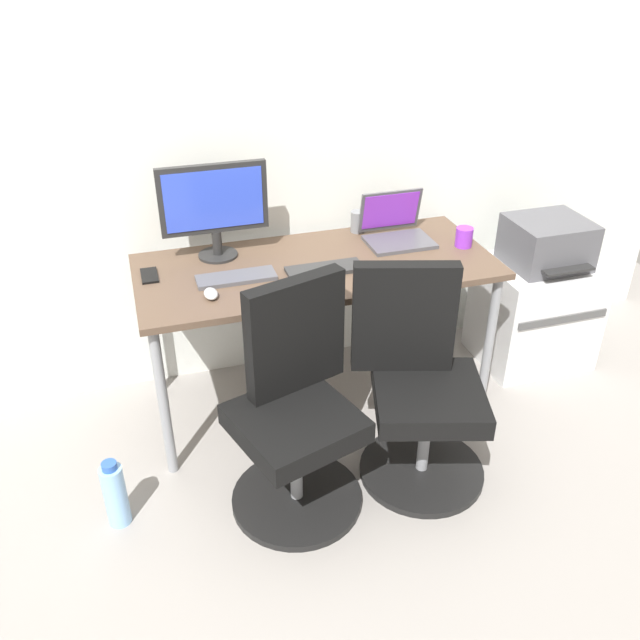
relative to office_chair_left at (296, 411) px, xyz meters
name	(u,v)px	position (x,y,z in m)	size (l,w,h in m)	color
ground_plane	(317,399)	(0.26, 0.58, -0.42)	(5.28, 5.28, 0.00)	gray
back_wall	(289,119)	(0.26, 1.01, 0.88)	(4.40, 0.04, 2.60)	silver
desk	(317,277)	(0.26, 0.58, 0.27)	(1.61, 0.70, 0.76)	brown
office_chair_left	(296,411)	(0.00, 0.00, 0.00)	(0.55, 0.55, 0.94)	black
office_chair_right	(419,388)	(0.53, 0.00, 0.00)	(0.55, 0.55, 0.94)	black
side_cabinet	(534,312)	(1.49, 0.61, -0.14)	(0.56, 0.47, 0.57)	silver
printer	(547,243)	(1.49, 0.61, 0.26)	(0.38, 0.40, 0.24)	#515156
water_bottle_on_floor	(115,494)	(-0.73, 0.04, -0.28)	(0.09, 0.09, 0.31)	#8CBFF2
desktop_monitor	(214,205)	(-0.15, 0.79, 0.59)	(0.48, 0.18, 0.43)	#262626
open_laptop	(396,229)	(0.70, 0.73, 0.39)	(0.31, 0.27, 0.22)	#4C4C51
keyboard_by_monitor	(236,278)	(-0.11, 0.53, 0.35)	(0.34, 0.12, 0.02)	#515156
keyboard_by_laptop	(325,269)	(0.28, 0.50, 0.35)	(0.34, 0.12, 0.02)	#2D2D2D
mouse_by_monitor	(211,294)	(-0.24, 0.41, 0.35)	(0.06, 0.10, 0.03)	#B7B7B7
mouse_by_laptop	(312,292)	(0.16, 0.30, 0.35)	(0.06, 0.10, 0.03)	silver
coffee_mug	(464,237)	(0.98, 0.56, 0.38)	(0.08, 0.08, 0.09)	purple
pen_cup	(358,222)	(0.56, 0.87, 0.39)	(0.07, 0.07, 0.10)	slate
phone_near_monitor	(149,276)	(-0.47, 0.67, 0.34)	(0.07, 0.14, 0.01)	black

